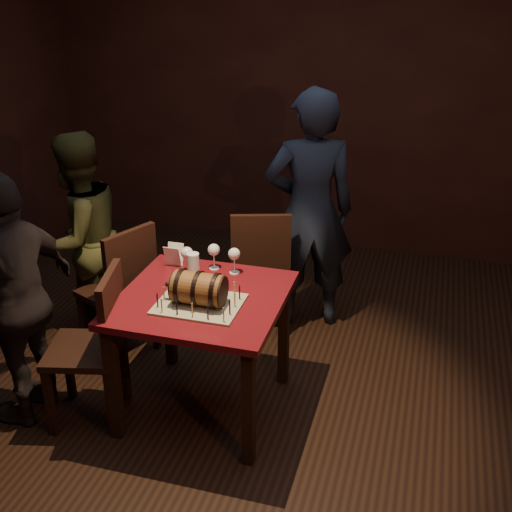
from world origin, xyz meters
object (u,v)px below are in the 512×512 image
Objects in this scene: wine_glass_right at (234,255)px; wine_glass_left at (187,254)px; wine_glass_mid at (214,251)px; barrel_cake at (199,289)px; chair_back at (260,265)px; pub_table at (203,313)px; chair_left_front at (97,340)px; person_back at (310,212)px; chair_left_rear at (123,285)px; person_left_rear at (80,239)px; person_left_front at (18,301)px; pint_of_ale at (193,266)px.

wine_glass_left is at bearing -167.16° from wine_glass_right.
barrel_cake is at bearing -80.84° from wine_glass_mid.
barrel_cake is 0.36× the size of chair_back.
pub_table is 0.97× the size of chair_left_front.
person_back is (0.29, 0.24, 0.33)m from chair_back.
wine_glass_mid is 0.17× the size of chair_left_rear.
person_back is at bearing 72.94° from pub_table.
wine_glass_left is 0.17× the size of chair_back.
person_back reaches higher than barrel_cake.
chair_left_rear is (-0.78, 0.07, -0.35)m from wine_glass_right.
chair_left_front is at bearing -75.81° from chair_left_rear.
person_left_rear is (-0.55, 0.81, 0.21)m from chair_left_front.
chair_back is (0.26, 0.67, -0.35)m from wine_glass_left.
chair_left_front is (-0.56, -0.14, -0.33)m from barrel_cake.
person_left_front is (-0.91, -0.66, -0.13)m from wine_glass_mid.
wine_glass_right is (0.13, -0.02, 0.00)m from wine_glass_mid.
chair_back is at bearing 91.08° from wine_glass_right.
person_left_rear is 0.99× the size of person_left_front.
chair_back is at bearing 85.50° from pub_table.
pint_of_ale is 0.98m from person_left_front.
person_left_rear is at bearing 168.19° from wine_glass_right.
chair_back is (0.07, 0.94, -0.12)m from pub_table.
wine_glass_mid is 0.11× the size of person_left_front.
wine_glass_left is 0.11× the size of person_left_rear.
chair_left_front reaches higher than wine_glass_left.
wine_glass_right is at bearing 12.84° from wine_glass_left.
pub_table is at bearing -81.85° from wine_glass_mid.
wine_glass_left reaches higher than pint_of_ale.
wine_glass_right reaches higher than pint_of_ale.
wine_glass_left is 0.09m from pint_of_ale.
wine_glass_right reaches higher than pub_table.
person_left_rear is at bearing 167.90° from wine_glass_mid.
person_left_rear reaches higher than pint_of_ale.
person_back is at bearing 59.02° from wine_glass_left.
chair_left_front is 1.01m from person_left_rear.
chair_left_rear reaches higher than wine_glass_mid.
wine_glass_left and wine_glass_right have the same top height.
wine_glass_mid reaches higher than pub_table.
pub_table is 0.62× the size of person_left_rear.
wine_glass_left is 0.97m from person_left_front.
person_left_rear reaches higher than chair_left_rear.
person_back is 1.18× the size of person_left_rear.
chair_back is (0.20, 0.73, -0.30)m from pint_of_ale.
pub_table is 6.00× the size of pint_of_ale.
barrel_cake is 0.36× the size of chair_left_rear.
pub_table is 0.41m from wine_glass_right.
barrel_cake is 2.06× the size of wine_glass_mid.
chair_left_rear is (-0.51, 0.13, -0.35)m from wine_glass_left.
chair_left_rear is (-0.65, 0.05, -0.34)m from wine_glass_mid.
person_left_front is at bearing 28.07° from person_back.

